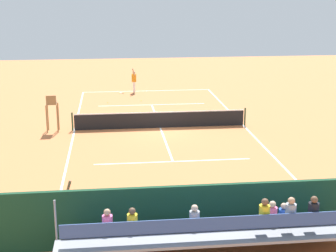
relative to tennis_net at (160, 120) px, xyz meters
name	(u,v)px	position (x,y,z in m)	size (l,w,h in m)	color
ground_plane	(160,128)	(0.00, 0.00, -0.50)	(60.00, 60.00, 0.00)	#D17542
court_line_markings	(160,128)	(0.00, -0.04, -0.50)	(10.10, 22.20, 0.01)	white
tennis_net	(160,120)	(0.00, 0.00, 0.00)	(10.30, 0.10, 1.07)	black
backdrop_wall	(203,214)	(0.00, 14.00, 0.50)	(18.00, 0.16, 2.00)	#194228
bleacher_stand	(214,235)	(-0.07, 15.39, 0.47)	(9.06, 2.40, 2.48)	gray
umpire_chair	(52,109)	(6.20, 0.08, 0.81)	(0.67, 0.67, 2.14)	olive
courtside_bench	(279,212)	(-2.80, 13.27, 0.06)	(1.80, 0.40, 0.93)	#33383D
equipment_bag	(230,227)	(-1.05, 13.40, -0.32)	(0.90, 0.36, 0.36)	#334C8C
tennis_player	(134,80)	(1.01, -10.52, 0.51)	(0.41, 0.55, 1.93)	white
tennis_racket	(121,93)	(2.06, -10.41, -0.49)	(0.45, 0.56, 0.03)	black
tennis_ball_near	(141,101)	(0.67, -7.34, -0.47)	(0.07, 0.07, 0.07)	#CCDB33
tennis_ball_far	(107,103)	(3.10, -6.91, -0.47)	(0.07, 0.07, 0.07)	#CCDB33
line_judge	(68,208)	(4.37, 13.13, 0.51)	(0.41, 0.55, 1.93)	#232328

